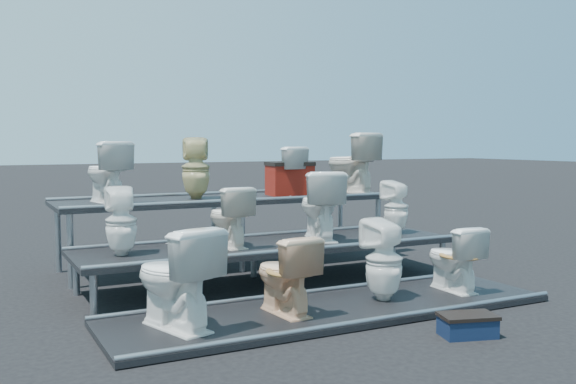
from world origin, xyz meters
name	(u,v)px	position (x,y,z in m)	size (l,w,h in m)	color
ground	(272,285)	(0.00, 0.00, 0.00)	(80.00, 80.00, 0.00)	black
tier_front	(333,310)	(0.00, -1.30, 0.03)	(4.20, 1.20, 0.06)	black
tier_mid	(272,264)	(0.00, 0.00, 0.23)	(4.20, 1.20, 0.46)	black
tier_back	(227,231)	(0.00, 1.30, 0.43)	(4.20, 1.20, 0.86)	black
toilet_0	(175,277)	(-1.49, -1.30, 0.48)	(0.47, 0.82, 0.84)	white
toilet_1	(285,274)	(-0.50, -1.30, 0.41)	(0.39, 0.68, 0.70)	#E4B48C
toilet_2	(384,260)	(0.56, -1.30, 0.45)	(0.35, 0.36, 0.78)	white
toilet_3	(453,258)	(1.42, -1.30, 0.39)	(0.37, 0.65, 0.66)	white
toilet_4	(121,221)	(-1.62, 0.00, 0.80)	(0.30, 0.31, 0.67)	white
toilet_5	(229,217)	(-0.50, 0.00, 0.78)	(0.36, 0.63, 0.64)	silver
toilet_6	(320,205)	(0.61, 0.00, 0.85)	(0.44, 0.77, 0.78)	white
toilet_7	(396,207)	(1.66, 0.00, 0.78)	(0.29, 0.29, 0.64)	white
toilet_8	(107,172)	(-1.49, 1.30, 1.21)	(0.40, 0.70, 0.71)	white
toilet_9	(196,168)	(-0.41, 1.30, 1.24)	(0.34, 0.35, 0.76)	#D1C588
toilet_10	(284,171)	(0.81, 1.30, 1.18)	(0.36, 0.63, 0.64)	white
toilet_11	(351,163)	(1.85, 1.30, 1.27)	(0.46, 0.81, 0.82)	silver
red_crate	(290,180)	(0.86, 1.24, 1.06)	(0.54, 0.43, 0.39)	maroon
step_stool	(468,327)	(0.60, -2.40, 0.08)	(0.43, 0.26, 0.15)	#0F1B36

